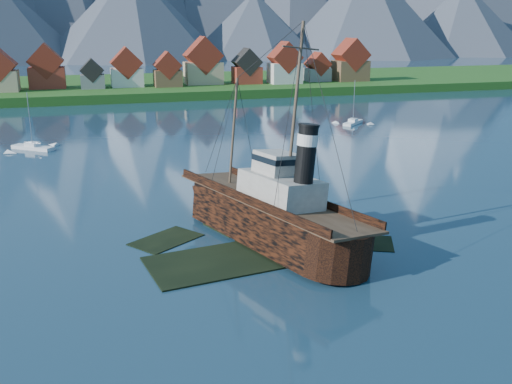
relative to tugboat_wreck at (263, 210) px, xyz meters
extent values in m
plane|color=#193346|center=(-2.47, -4.12, -3.30)|extent=(1400.00, 1400.00, 0.00)
cube|color=black|center=(-5.47, -6.12, -3.62)|extent=(19.08, 11.42, 1.00)
cube|color=black|center=(3.53, -0.12, -3.68)|extent=(15.15, 9.76, 1.00)
cube|color=black|center=(-0.47, 4.88, -3.58)|extent=(11.45, 9.06, 1.00)
cube|color=black|center=(9.53, -5.12, -3.72)|extent=(10.27, 8.34, 1.00)
cube|color=black|center=(-11.47, 1.88, -3.70)|extent=(9.42, 8.68, 1.00)
cube|color=black|center=(12.53, 0.88, -3.65)|extent=(6.00, 4.00, 1.00)
cube|color=#1B3F12|center=(-2.47, 165.88, -3.30)|extent=(600.00, 80.00, 3.20)
cube|color=#3F3D38|center=(-2.47, 127.88, -3.30)|extent=(600.00, 2.50, 2.00)
cube|color=tan|center=(-45.47, 145.88, 3.10)|extent=(10.50, 9.00, 6.80)
cube|color=maroon|center=(-45.47, 145.88, 8.39)|extent=(10.69, 9.18, 10.69)
cube|color=maroon|center=(-31.47, 151.88, 3.30)|extent=(12.00, 8.50, 7.20)
cube|color=maroon|center=(-31.47, 151.88, 9.06)|extent=(12.22, 8.67, 12.22)
cube|color=slate|center=(-16.47, 146.88, 2.10)|extent=(8.00, 7.00, 4.80)
cube|color=black|center=(-16.47, 146.88, 5.94)|extent=(8.15, 7.14, 8.15)
cube|color=beige|center=(-4.47, 149.88, 2.90)|extent=(11.00, 9.50, 6.40)
cube|color=maroon|center=(-4.47, 149.88, 8.08)|extent=(11.20, 9.69, 11.20)
cube|color=brown|center=(9.53, 145.88, 2.60)|extent=(9.50, 8.00, 5.80)
cube|color=maroon|center=(9.53, 145.88, 7.21)|extent=(9.67, 8.16, 9.67)
cube|color=tan|center=(23.53, 150.88, 3.70)|extent=(13.50, 10.00, 8.00)
cube|color=maroon|center=(23.53, 150.88, 10.13)|extent=(13.75, 10.20, 13.75)
cube|color=maroon|center=(39.53, 147.88, 2.80)|extent=(10.00, 8.50, 6.20)
cube|color=black|center=(39.53, 147.88, 7.70)|extent=(10.18, 8.67, 10.18)
cube|color=beige|center=(53.53, 144.88, 3.45)|extent=(11.50, 9.00, 7.50)
cube|color=maroon|center=(53.53, 144.88, 9.27)|extent=(11.71, 9.18, 11.71)
cube|color=slate|center=(68.53, 148.88, 2.20)|extent=(9.00, 7.50, 5.00)
cube|color=maroon|center=(68.53, 148.88, 6.32)|extent=(9.16, 7.65, 9.16)
cube|color=brown|center=(81.53, 146.88, 3.60)|extent=(12.50, 10.00, 7.80)
cube|color=maroon|center=(81.53, 146.88, 9.75)|extent=(12.73, 10.20, 12.73)
cone|color=#2D333D|center=(17.53, 364.88, 27.70)|extent=(136.00, 136.00, 66.00)
cone|color=#2D333D|center=(107.53, 368.88, 19.70)|extent=(110.00, 110.00, 50.00)
cone|color=#2D333D|center=(197.53, 365.88, 32.20)|extent=(150.00, 150.00, 75.00)
cone|color=#2D333D|center=(287.53, 366.88, 24.70)|extent=(124.00, 124.00, 60.00)
cube|color=black|center=(0.00, -1.66, -0.83)|extent=(7.74, 22.29, 4.64)
cone|color=black|center=(0.00, 12.80, -0.83)|extent=(7.74, 7.74, 7.74)
cylinder|color=black|center=(0.00, -12.80, -0.83)|extent=(7.74, 7.74, 4.64)
cube|color=#4C3826|center=(0.00, -1.66, 1.60)|extent=(7.58, 29.40, 0.28)
cube|color=black|center=(-3.71, -1.66, 2.10)|extent=(0.22, 28.48, 0.99)
cube|color=black|center=(3.71, -1.66, 2.10)|extent=(0.22, 28.48, 0.99)
cube|color=#ADA89E|center=(0.00, -3.32, 3.26)|extent=(5.75, 9.40, 3.32)
cube|color=#ADA89E|center=(0.00, -2.21, 6.13)|extent=(3.98, 4.42, 2.43)
cylinder|color=black|center=(0.00, -6.97, 8.01)|extent=(2.10, 2.10, 6.19)
cylinder|color=silver|center=(0.00, -6.97, 9.56)|extent=(2.21, 2.21, 1.22)
cylinder|color=#473828|center=(0.00, 7.18, 8.34)|extent=(0.31, 0.31, 13.26)
cylinder|color=#473828|center=(0.00, -4.42, 14.53)|extent=(0.35, 0.35, 14.37)
cube|color=silver|center=(-30.39, 60.50, -3.20)|extent=(8.78, 7.69, 1.25)
cube|color=silver|center=(-30.39, 60.50, -2.21)|extent=(3.34, 3.25, 0.73)
cylinder|color=gray|center=(-30.39, 60.50, 2.84)|extent=(0.15, 0.15, 10.83)
cube|color=silver|center=(45.74, 69.81, -3.20)|extent=(7.65, 7.33, 1.20)
cube|color=silver|center=(45.74, 69.81, -2.26)|extent=(3.01, 2.98, 0.70)
cylinder|color=gray|center=(45.74, 69.81, 2.58)|extent=(0.14, 0.14, 10.38)
camera|label=1|loc=(-19.27, -61.65, 21.29)|focal=40.00mm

